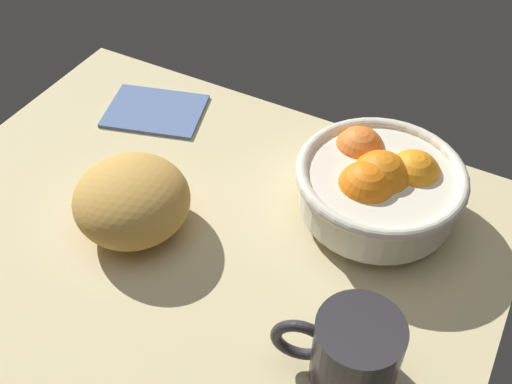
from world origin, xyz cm
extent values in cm
cube|color=#CBBA88|center=(0.00, 0.00, -1.50)|extent=(74.97, 56.75, 3.00)
cylinder|color=silver|center=(-18.71, -13.40, 0.86)|extent=(9.93, 9.93, 1.71)
cylinder|color=silver|center=(-18.71, -13.40, 4.48)|extent=(19.53, 19.53, 5.54)
torus|color=silver|center=(-18.71, -13.40, 7.25)|extent=(21.13, 21.13, 1.60)
sphere|color=orange|center=(-17.73, -11.01, 6.05)|extent=(7.37, 7.37, 7.37)
sphere|color=orange|center=(-22.00, -16.09, 5.96)|extent=(6.91, 6.91, 6.91)
sphere|color=orange|center=(-14.36, -17.39, 5.93)|extent=(6.71, 6.71, 6.71)
sphere|color=orange|center=(-18.71, -13.40, 6.09)|extent=(7.63, 7.63, 7.63)
ellipsoid|color=gold|center=(7.40, 2.56, 4.52)|extent=(20.28, 20.22, 9.04)
cube|color=#536C9B|center=(18.62, -17.77, 0.49)|extent=(16.99, 14.34, 0.99)
cylinder|color=#2B282C|center=(-24.68, 9.13, 4.49)|extent=(8.86, 8.86, 8.98)
torus|color=#2B282C|center=(-19.22, 10.51, 4.49)|extent=(6.34, 2.69, 6.23)
camera|label=1|loc=(-30.59, 41.26, 58.66)|focal=42.92mm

